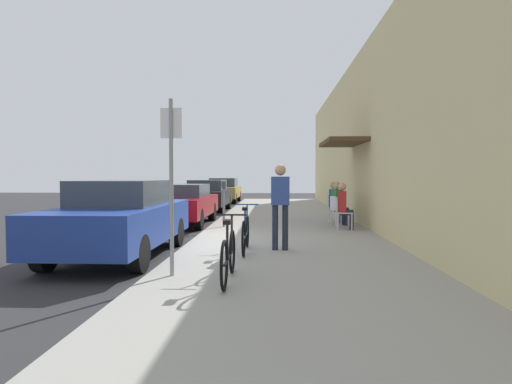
# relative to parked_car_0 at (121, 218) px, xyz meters

# --- Properties ---
(ground_plane) EXTENTS (60.00, 60.00, 0.00)m
(ground_plane) POSITION_rel_parked_car_0_xyz_m (1.10, 1.20, -0.77)
(ground_plane) COLOR #2D2D30
(sidewalk_slab) EXTENTS (4.50, 32.00, 0.12)m
(sidewalk_slab) POSITION_rel_parked_car_0_xyz_m (3.35, 3.20, -0.71)
(sidewalk_slab) COLOR #9E9B93
(sidewalk_slab) RESTS_ON ground_plane
(building_facade) EXTENTS (1.40, 32.00, 5.40)m
(building_facade) POSITION_rel_parked_car_0_xyz_m (5.75, 3.22, 1.93)
(building_facade) COLOR beige
(building_facade) RESTS_ON ground_plane
(parked_car_0) EXTENTS (1.80, 4.40, 1.50)m
(parked_car_0) POSITION_rel_parked_car_0_xyz_m (0.00, 0.00, 0.00)
(parked_car_0) COLOR navy
(parked_car_0) RESTS_ON ground_plane
(parked_car_1) EXTENTS (1.80, 4.40, 1.31)m
(parked_car_1) POSITION_rel_parked_car_0_xyz_m (0.00, 5.60, -0.07)
(parked_car_1) COLOR maroon
(parked_car_1) RESTS_ON ground_plane
(parked_car_2) EXTENTS (1.80, 4.40, 1.40)m
(parked_car_2) POSITION_rel_parked_car_0_xyz_m (0.00, 10.94, -0.04)
(parked_car_2) COLOR black
(parked_car_2) RESTS_ON ground_plane
(parked_car_3) EXTENTS (1.80, 4.40, 1.45)m
(parked_car_3) POSITION_rel_parked_car_0_xyz_m (0.00, 17.15, -0.03)
(parked_car_3) COLOR #A58433
(parked_car_3) RESTS_ON ground_plane
(parking_meter) EXTENTS (0.12, 0.10, 1.32)m
(parking_meter) POSITION_rel_parked_car_0_xyz_m (1.55, 4.08, 0.11)
(parking_meter) COLOR slate
(parking_meter) RESTS_ON sidewalk_slab
(street_sign) EXTENTS (0.32, 0.06, 2.60)m
(street_sign) POSITION_rel_parked_car_0_xyz_m (1.50, -2.04, 0.87)
(street_sign) COLOR gray
(street_sign) RESTS_ON sidewalk_slab
(bicycle_0) EXTENTS (0.46, 1.71, 0.90)m
(bicycle_0) POSITION_rel_parked_car_0_xyz_m (2.37, -2.35, -0.29)
(bicycle_0) COLOR black
(bicycle_0) RESTS_ON sidewalk_slab
(bicycle_1) EXTENTS (0.46, 1.71, 0.90)m
(bicycle_1) POSITION_rel_parked_car_0_xyz_m (2.46, 0.00, -0.29)
(bicycle_1) COLOR black
(bicycle_1) RESTS_ON sidewalk_slab
(cafe_chair_0) EXTENTS (0.52, 0.52, 0.87)m
(cafe_chair_0) POSITION_rel_parked_car_0_xyz_m (4.87, 3.59, -0.15)
(cafe_chair_0) COLOR silver
(cafe_chair_0) RESTS_ON sidewalk_slab
(seated_patron_0) EXTENTS (0.48, 0.42, 1.29)m
(seated_patron_0) POSITION_rel_parked_car_0_xyz_m (4.92, 3.57, 0.04)
(seated_patron_0) COLOR #232838
(seated_patron_0) RESTS_ON sidewalk_slab
(cafe_chair_1) EXTENTS (0.54, 0.54, 0.87)m
(cafe_chair_1) POSITION_rel_parked_car_0_xyz_m (4.87, 4.51, -0.15)
(cafe_chair_1) COLOR silver
(cafe_chair_1) RESTS_ON sidewalk_slab
(seated_patron_1) EXTENTS (0.49, 0.44, 1.29)m
(seated_patron_1) POSITION_rel_parked_car_0_xyz_m (4.92, 4.53, 0.04)
(seated_patron_1) COLOR #232838
(seated_patron_1) RESTS_ON sidewalk_slab
(cafe_chair_2) EXTENTS (0.55, 0.55, 0.87)m
(cafe_chair_2) POSITION_rel_parked_car_0_xyz_m (4.87, 5.35, -0.15)
(cafe_chair_2) COLOR silver
(cafe_chair_2) RESTS_ON sidewalk_slab
(seated_patron_2) EXTENTS (0.50, 0.45, 1.29)m
(seated_patron_2) POSITION_rel_parked_car_0_xyz_m (4.92, 5.34, 0.04)
(seated_patron_2) COLOR #232838
(seated_patron_2) RESTS_ON sidewalk_slab
(pedestrian_standing) EXTENTS (0.36, 0.22, 1.70)m
(pedestrian_standing) POSITION_rel_parked_car_0_xyz_m (3.13, 0.22, 0.35)
(pedestrian_standing) COLOR #232838
(pedestrian_standing) RESTS_ON sidewalk_slab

